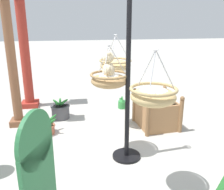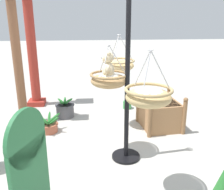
# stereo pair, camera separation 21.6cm
# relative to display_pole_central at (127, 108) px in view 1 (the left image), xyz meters

# --- Properties ---
(ground_plane) EXTENTS (40.00, 40.00, 0.00)m
(ground_plane) POSITION_rel_display_pole_central_xyz_m (0.21, 0.17, -0.82)
(ground_plane) COLOR #ADAAA3
(display_pole_central) EXTENTS (0.44, 0.44, 2.59)m
(display_pole_central) POSITION_rel_display_pole_central_xyz_m (0.00, 0.00, 0.00)
(display_pole_central) COLOR black
(display_pole_central) RESTS_ON ground
(hanging_basket_with_teddy) EXTENTS (0.57, 0.57, 0.64)m
(hanging_basket_with_teddy) POSITION_rel_display_pole_central_xyz_m (0.15, 0.25, 0.41)
(hanging_basket_with_teddy) COLOR #A37F51
(teddy_bear) EXTENTS (0.29, 0.25, 0.42)m
(teddy_bear) POSITION_rel_display_pole_central_xyz_m (0.15, 0.27, 0.60)
(teddy_bear) COLOR beige
(hanging_basket_left_high) EXTENTS (0.54, 0.54, 0.63)m
(hanging_basket_left_high) POSITION_rel_display_pole_central_xyz_m (-0.83, -0.11, 0.46)
(hanging_basket_left_high) COLOR tan
(hanging_basket_right_low) EXTENTS (0.60, 0.60, 0.67)m
(hanging_basket_right_low) POSITION_rel_display_pole_central_xyz_m (1.16, -0.02, 0.44)
(hanging_basket_right_low) COLOR tan
(greenhouse_pillar_left) EXTENTS (0.34, 0.34, 2.79)m
(greenhouse_pillar_left) POSITION_rel_display_pole_central_xyz_m (1.57, 1.92, 0.52)
(greenhouse_pillar_left) COLOR brown
(greenhouse_pillar_left) RESTS_ON ground
(greenhouse_pillar_far_back) EXTENTS (0.42, 0.42, 2.86)m
(greenhouse_pillar_far_back) POSITION_rel_display_pole_central_xyz_m (2.67, 1.86, 0.56)
(greenhouse_pillar_far_back) COLOR #9E2D23
(greenhouse_pillar_far_back) RESTS_ON ground
(wooden_planter_box) EXTENTS (0.89, 0.83, 0.72)m
(wooden_planter_box) POSITION_rel_display_pole_central_xyz_m (1.05, -0.84, -0.53)
(wooden_planter_box) COLOR #9E7047
(wooden_planter_box) RESTS_ON ground
(potted_plant_fern_front) EXTENTS (0.51, 0.49, 0.35)m
(potted_plant_fern_front) POSITION_rel_display_pole_central_xyz_m (1.06, 1.34, -0.70)
(potted_plant_fern_front) COLOR #AD563D
(potted_plant_fern_front) RESTS_ON ground
(potted_plant_tall_leafy) EXTENTS (0.42, 0.42, 0.43)m
(potted_plant_tall_leafy) POSITION_rel_display_pole_central_xyz_m (1.79, 1.08, -0.65)
(potted_plant_tall_leafy) COLOR #4C4C51
(potted_plant_tall_leafy) RESTS_ON ground
(display_sign_board) EXTENTS (0.54, 0.25, 1.36)m
(display_sign_board) POSITION_rel_display_pole_central_xyz_m (-1.31, 1.14, -0.01)
(display_sign_board) COLOR #286B3D
(display_sign_board) RESTS_ON ground
(watering_can) EXTENTS (0.35, 0.20, 0.30)m
(watering_can) POSITION_rel_display_pole_central_xyz_m (2.18, -0.37, -0.72)
(watering_can) COLOR #338C3F
(watering_can) RESTS_ON ground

